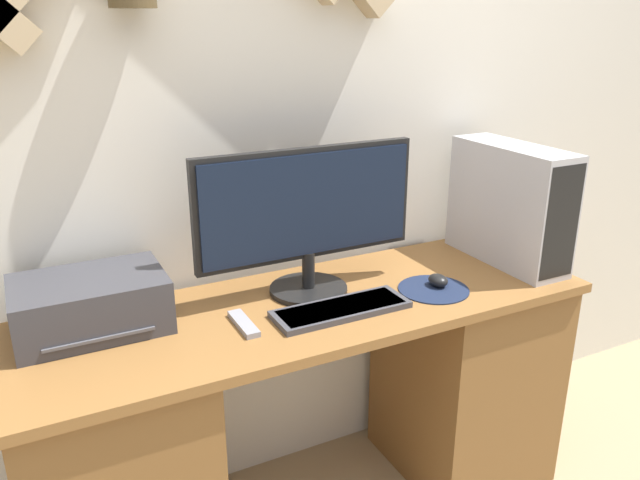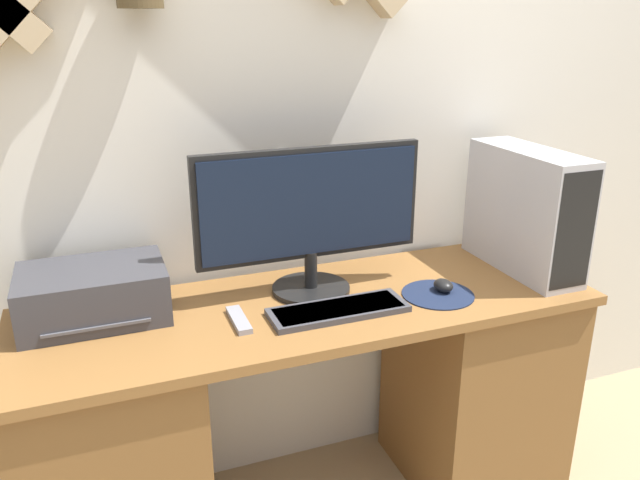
{
  "view_description": "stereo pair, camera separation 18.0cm",
  "coord_description": "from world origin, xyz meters",
  "px_view_note": "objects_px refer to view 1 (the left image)",
  "views": [
    {
      "loc": [
        -0.74,
        -1.23,
        1.59
      ],
      "look_at": [
        0.02,
        0.28,
        0.98
      ],
      "focal_mm": 35.0,
      "sensor_mm": 36.0,
      "label": 1
    },
    {
      "loc": [
        -0.58,
        -1.3,
        1.59
      ],
      "look_at": [
        0.02,
        0.28,
        0.98
      ],
      "focal_mm": 35.0,
      "sensor_mm": 36.0,
      "label": 2
    }
  ],
  "objects_px": {
    "monitor": "(308,213)",
    "printer": "(91,304)",
    "keyboard": "(341,309)",
    "mouse": "(438,280)",
    "remote_control": "(244,324)",
    "computer_tower": "(510,205)"
  },
  "relations": [
    {
      "from": "keyboard",
      "to": "computer_tower",
      "type": "xyz_separation_m",
      "value": [
        0.71,
        0.1,
        0.19
      ]
    },
    {
      "from": "monitor",
      "to": "printer",
      "type": "relative_size",
      "value": 1.77
    },
    {
      "from": "remote_control",
      "to": "mouse",
      "type": "bearing_deg",
      "value": -2.44
    },
    {
      "from": "remote_control",
      "to": "keyboard",
      "type": "bearing_deg",
      "value": -9.04
    },
    {
      "from": "keyboard",
      "to": "computer_tower",
      "type": "height_order",
      "value": "computer_tower"
    },
    {
      "from": "monitor",
      "to": "printer",
      "type": "height_order",
      "value": "monitor"
    },
    {
      "from": "keyboard",
      "to": "mouse",
      "type": "height_order",
      "value": "mouse"
    },
    {
      "from": "keyboard",
      "to": "printer",
      "type": "height_order",
      "value": "printer"
    },
    {
      "from": "printer",
      "to": "computer_tower",
      "type": "bearing_deg",
      "value": -4.99
    },
    {
      "from": "monitor",
      "to": "computer_tower",
      "type": "bearing_deg",
      "value": -5.91
    },
    {
      "from": "keyboard",
      "to": "remote_control",
      "type": "bearing_deg",
      "value": 170.96
    },
    {
      "from": "printer",
      "to": "keyboard",
      "type": "bearing_deg",
      "value": -18.45
    },
    {
      "from": "computer_tower",
      "to": "remote_control",
      "type": "bearing_deg",
      "value": -176.87
    },
    {
      "from": "mouse",
      "to": "remote_control",
      "type": "bearing_deg",
      "value": 177.56
    },
    {
      "from": "mouse",
      "to": "printer",
      "type": "xyz_separation_m",
      "value": [
        -1.01,
        0.2,
        0.05
      ]
    },
    {
      "from": "computer_tower",
      "to": "keyboard",
      "type": "bearing_deg",
      "value": -172.04
    },
    {
      "from": "monitor",
      "to": "remote_control",
      "type": "relative_size",
      "value": 4.39
    },
    {
      "from": "keyboard",
      "to": "mouse",
      "type": "relative_size",
      "value": 5.74
    },
    {
      "from": "keyboard",
      "to": "remote_control",
      "type": "distance_m",
      "value": 0.28
    },
    {
      "from": "printer",
      "to": "remote_control",
      "type": "height_order",
      "value": "printer"
    },
    {
      "from": "computer_tower",
      "to": "printer",
      "type": "bearing_deg",
      "value": 175.01
    },
    {
      "from": "printer",
      "to": "remote_control",
      "type": "distance_m",
      "value": 0.41
    }
  ]
}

